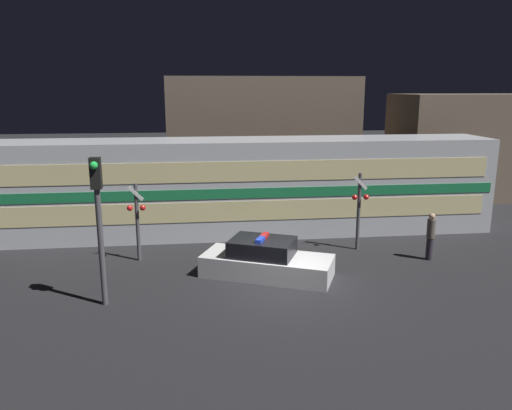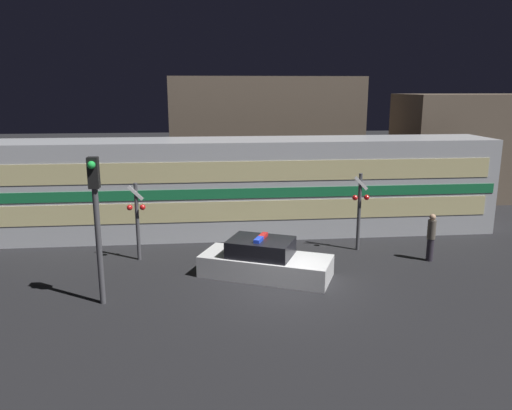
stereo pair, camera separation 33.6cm
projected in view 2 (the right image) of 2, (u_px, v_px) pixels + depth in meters
The scene contains 9 objects.
ground_plane at pixel (282, 290), 16.11m from camera, with size 120.00×120.00×0.00m, color black.
train at pixel (248, 186), 22.23m from camera, with size 21.77×2.97×4.20m.
police_car at pixel (265, 261), 17.26m from camera, with size 4.79×3.41×1.43m.
pedestrian at pixel (431, 237), 18.69m from camera, with size 0.31×0.31×1.82m.
crossing_signal_near at pixel (359, 208), 19.74m from camera, with size 0.68×0.31×3.13m.
crossing_signal_far at pixel (137, 218), 18.61m from camera, with size 0.68×0.31×2.96m.
traffic_light_corner at pixel (96, 212), 14.50m from camera, with size 0.30×0.46×4.47m.
building_left at pixel (264, 137), 30.19m from camera, with size 11.06×4.85×7.02m.
building_center at pixel (478, 147), 29.34m from camera, with size 9.26×4.68×6.04m.
Camera 2 is at (-2.37, -14.89, 6.37)m, focal length 35.00 mm.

